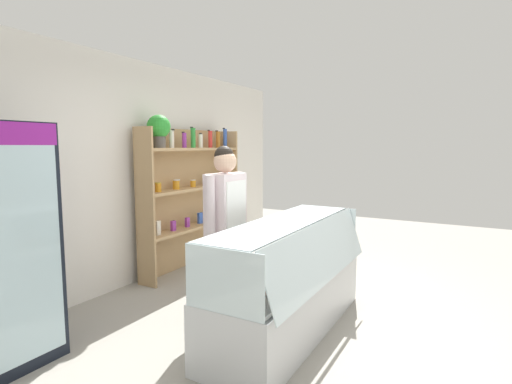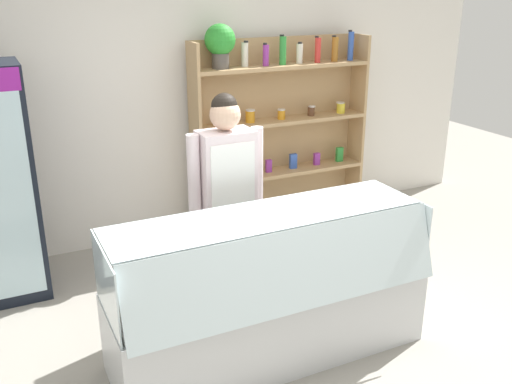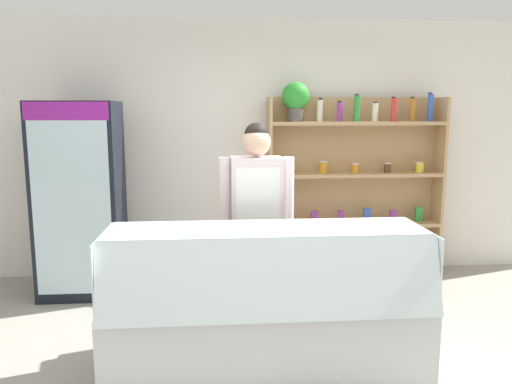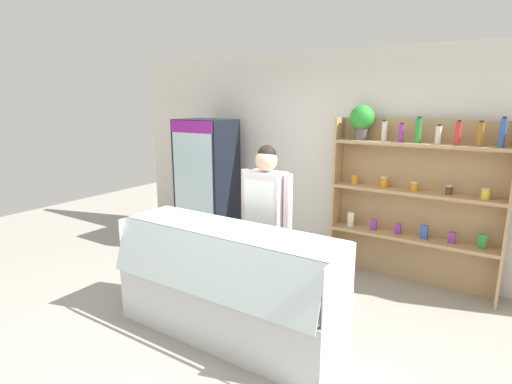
# 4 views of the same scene
# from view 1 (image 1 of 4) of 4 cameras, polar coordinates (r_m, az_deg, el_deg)

# --- Properties ---
(ground_plane) EXTENTS (12.00, 12.00, 0.00)m
(ground_plane) POSITION_cam_1_polar(r_m,az_deg,el_deg) (4.00, 6.26, -18.12)
(ground_plane) COLOR gray
(back_wall) EXTENTS (6.80, 0.10, 2.70)m
(back_wall) POSITION_cam_1_polar(r_m,az_deg,el_deg) (5.00, -18.39, 2.56)
(back_wall) COLOR white
(back_wall) RESTS_ON ground
(shelving_unit) EXTENTS (1.84, 0.29, 2.05)m
(shelving_unit) POSITION_cam_1_polar(r_m,az_deg,el_deg) (5.47, -9.89, 0.92)
(shelving_unit) COLOR tan
(shelving_unit) RESTS_ON ground
(deli_display_case) EXTENTS (2.10, 0.73, 1.01)m
(deli_display_case) POSITION_cam_1_polar(r_m,az_deg,el_deg) (3.73, 4.64, -14.79)
(deli_display_case) COLOR silver
(deli_display_case) RESTS_ON ground
(shop_clerk) EXTENTS (0.58, 0.25, 1.67)m
(shop_clerk) POSITION_cam_1_polar(r_m,az_deg,el_deg) (3.85, -4.32, -3.64)
(shop_clerk) COLOR #2D2D38
(shop_clerk) RESTS_ON ground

